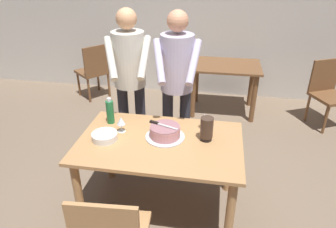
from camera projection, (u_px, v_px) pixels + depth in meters
name	position (u px, v px, depth m)	size (l,w,h in m)	color
ground_plane	(161.00, 207.00, 2.96)	(14.00, 14.00, 0.00)	#7A6651
back_wall	(195.00, 11.00, 4.83)	(10.00, 0.12, 2.70)	beige
main_dining_table	(160.00, 153.00, 2.67)	(1.39, 0.88, 0.75)	tan
cake_on_platter	(165.00, 132.00, 2.64)	(0.34, 0.34, 0.11)	silver
cake_knife	(158.00, 124.00, 2.64)	(0.26, 0.12, 0.02)	silver
plate_stack	(105.00, 136.00, 2.62)	(0.22, 0.22, 0.06)	white
wine_glass_near	(204.00, 118.00, 2.76)	(0.08, 0.08, 0.14)	silver
wine_glass_far	(121.00, 121.00, 2.70)	(0.08, 0.08, 0.14)	silver
water_bottle	(110.00, 112.00, 2.84)	(0.07, 0.07, 0.25)	#1E6B38
hurricane_lamp	(207.00, 129.00, 2.58)	(0.11, 0.11, 0.21)	black
person_cutting_cake	(177.00, 78.00, 3.02)	(0.46, 0.57, 1.72)	#2D2D38
person_standing_beside	(130.00, 74.00, 3.12)	(0.47, 0.58, 1.72)	#2D2D38
background_table	(225.00, 75.00, 4.50)	(1.00, 0.70, 0.74)	brown
background_chair_0	(328.00, 91.00, 4.20)	(0.59, 0.59, 0.90)	brown
background_chair_1	(94.00, 69.00, 4.98)	(0.62, 0.62, 0.90)	brown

